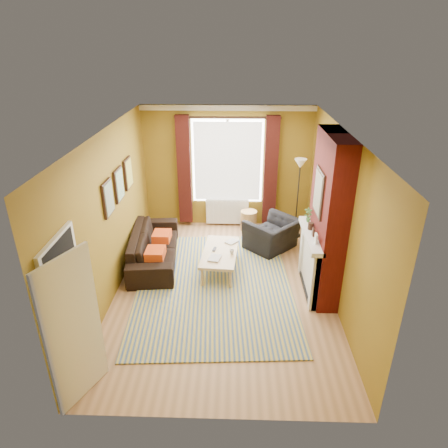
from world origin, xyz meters
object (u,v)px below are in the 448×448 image
Objects in this scene: coffee_table at (220,253)px; wicker_stool at (249,220)px; armchair at (272,234)px; floor_lamp at (299,176)px; sofa at (154,246)px.

wicker_stool is (0.59, 1.83, -0.14)m from coffee_table.
armchair is 1.37m from floor_lamp.
floor_lamp is (2.97, 1.20, 1.10)m from sofa.
sofa is at bearing -158.07° from floor_lamp.
sofa reaches higher than wicker_stool.
wicker_stool is 0.26× the size of floor_lamp.
floor_lamp reaches higher than sofa.
armchair reaches higher than wicker_stool.
armchair is 1.42m from coffee_table.
sofa is 2.43m from wicker_stool.
armchair is at bearing 45.77° from coffee_table.
wicker_stool is (1.93, 1.48, -0.08)m from sofa.
sofa is 3.38m from floor_lamp.
armchair is (2.40, 0.59, 0.01)m from sofa.
sofa is at bearing -142.52° from wicker_stool.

